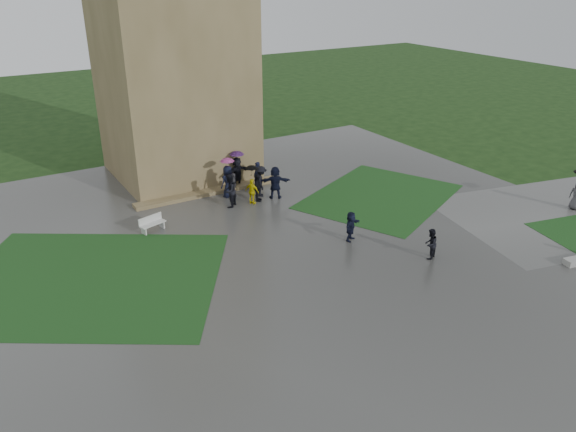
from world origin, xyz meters
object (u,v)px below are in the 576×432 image
tower (170,30)px  bench (152,223)px  pedestrian_mid (351,226)px  pedestrian_near (431,244)px

tower → bench: 12.33m
pedestrian_mid → pedestrian_near: bearing=-91.2°
bench → pedestrian_mid: bearing=-53.9°
tower → pedestrian_mid: (3.52, -13.72, -8.22)m
tower → pedestrian_mid: tower is taller
pedestrian_near → tower: bearing=-99.1°
tower → pedestrian_mid: bearing=-75.6°
pedestrian_mid → bench: bearing=111.2°
tower → pedestrian_mid: 16.38m
bench → pedestrian_near: bearing=-60.2°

